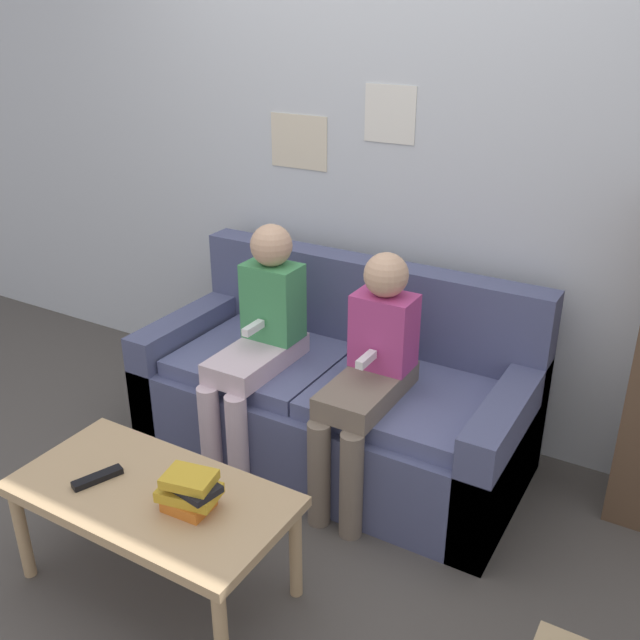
{
  "coord_description": "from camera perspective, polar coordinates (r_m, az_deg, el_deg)",
  "views": [
    {
      "loc": [
        1.32,
        -1.88,
        1.88
      ],
      "look_at": [
        0.0,
        0.37,
        0.71
      ],
      "focal_mm": 40.0,
      "sensor_mm": 36.0,
      "label": 1
    }
  ],
  "objects": [
    {
      "name": "couch",
      "position": [
        3.17,
        1.3,
        -6.25
      ],
      "size": [
        1.67,
        0.78,
        0.84
      ],
      "color": "#4C5175",
      "rests_on": "ground_plane"
    },
    {
      "name": "tv_remote",
      "position": [
        2.57,
        -17.37,
        -11.95
      ],
      "size": [
        0.1,
        0.17,
        0.02
      ],
      "rotation": [
        0.0,
        0.0,
        -0.37
      ],
      "color": "black",
      "rests_on": "coffee_table"
    },
    {
      "name": "coffee_table",
      "position": [
        2.51,
        -13.31,
        -14.0
      ],
      "size": [
        0.95,
        0.49,
        0.4
      ],
      "color": "tan",
      "rests_on": "ground_plane"
    },
    {
      "name": "person_right",
      "position": [
        2.77,
        3.95,
        -4.05
      ],
      "size": [
        0.24,
        0.54,
        1.02
      ],
      "color": "#756656",
      "rests_on": "ground_plane"
    },
    {
      "name": "ground_plane",
      "position": [
        2.97,
        -3.73,
        -15.17
      ],
      "size": [
        10.0,
        10.0,
        0.0
      ],
      "primitive_type": "plane",
      "color": "#4C4742"
    },
    {
      "name": "wall_back",
      "position": [
        3.21,
        5.77,
        13.64
      ],
      "size": [
        8.0,
        0.06,
        2.6
      ],
      "color": "silver",
      "rests_on": "ground_plane"
    },
    {
      "name": "person_left",
      "position": [
        3.01,
        -4.96,
        -1.33
      ],
      "size": [
        0.24,
        0.54,
        1.05
      ],
      "color": "silver",
      "rests_on": "ground_plane"
    },
    {
      "name": "book_stack",
      "position": [
        2.35,
        -10.39,
        -13.3
      ],
      "size": [
        0.21,
        0.16,
        0.13
      ],
      "color": "orange",
      "rests_on": "coffee_table"
    }
  ]
}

